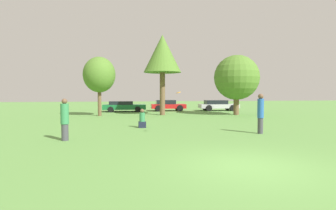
{
  "coord_description": "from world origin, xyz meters",
  "views": [
    {
      "loc": [
        -3.43,
        -6.73,
        2.0
      ],
      "look_at": [
        -1.24,
        5.99,
        1.44
      ],
      "focal_mm": 28.59,
      "sensor_mm": 36.0,
      "label": 1
    }
  ],
  "objects_px": {
    "parked_car_silver": "(218,105)",
    "frisbee": "(178,93)",
    "person_catcher": "(261,113)",
    "parked_car_green": "(124,106)",
    "bystander_sitting": "(142,120)",
    "parked_car_red": "(168,105)",
    "tree_2": "(237,78)",
    "tree_1": "(162,54)",
    "person_thrower": "(65,119)",
    "tree_0": "(99,75)"
  },
  "relations": [
    {
      "from": "person_catcher",
      "to": "frisbee",
      "type": "relative_size",
      "value": 8.86
    },
    {
      "from": "tree_2",
      "to": "parked_car_silver",
      "type": "relative_size",
      "value": 1.22
    },
    {
      "from": "frisbee",
      "to": "tree_2",
      "type": "relative_size",
      "value": 0.04
    },
    {
      "from": "bystander_sitting",
      "to": "parked_car_green",
      "type": "relative_size",
      "value": 0.24
    },
    {
      "from": "tree_2",
      "to": "person_catcher",
      "type": "bearing_deg",
      "value": -108.37
    },
    {
      "from": "bystander_sitting",
      "to": "tree_1",
      "type": "relative_size",
      "value": 0.15
    },
    {
      "from": "person_catcher",
      "to": "parked_car_green",
      "type": "height_order",
      "value": "person_catcher"
    },
    {
      "from": "bystander_sitting",
      "to": "tree_0",
      "type": "height_order",
      "value": "tree_0"
    },
    {
      "from": "bystander_sitting",
      "to": "parked_car_red",
      "type": "relative_size",
      "value": 0.28
    },
    {
      "from": "parked_car_red",
      "to": "parked_car_green",
      "type": "bearing_deg",
      "value": -172.39
    },
    {
      "from": "person_catcher",
      "to": "bystander_sitting",
      "type": "relative_size",
      "value": 1.81
    },
    {
      "from": "parked_car_green",
      "to": "frisbee",
      "type": "bearing_deg",
      "value": -79.54
    },
    {
      "from": "person_catcher",
      "to": "tree_2",
      "type": "height_order",
      "value": "tree_2"
    },
    {
      "from": "person_catcher",
      "to": "parked_car_green",
      "type": "xyz_separation_m",
      "value": [
        -6.6,
        17.29,
        -0.42
      ]
    },
    {
      "from": "tree_0",
      "to": "bystander_sitting",
      "type": "bearing_deg",
      "value": -70.61
    },
    {
      "from": "person_catcher",
      "to": "tree_2",
      "type": "relative_size",
      "value": 0.36
    },
    {
      "from": "frisbee",
      "to": "bystander_sitting",
      "type": "relative_size",
      "value": 0.2
    },
    {
      "from": "frisbee",
      "to": "tree_0",
      "type": "bearing_deg",
      "value": 110.79
    },
    {
      "from": "bystander_sitting",
      "to": "person_thrower",
      "type": "bearing_deg",
      "value": -133.55
    },
    {
      "from": "parked_car_red",
      "to": "person_thrower",
      "type": "bearing_deg",
      "value": -110.1
    },
    {
      "from": "person_thrower",
      "to": "tree_0",
      "type": "xyz_separation_m",
      "value": [
        0.42,
        12.61,
        2.73
      ]
    },
    {
      "from": "frisbee",
      "to": "person_catcher",
      "type": "bearing_deg",
      "value": -1.05
    },
    {
      "from": "tree_0",
      "to": "tree_1",
      "type": "height_order",
      "value": "tree_1"
    },
    {
      "from": "person_thrower",
      "to": "parked_car_red",
      "type": "bearing_deg",
      "value": 64.91
    },
    {
      "from": "tree_1",
      "to": "parked_car_silver",
      "type": "distance_m",
      "value": 10.07
    },
    {
      "from": "tree_0",
      "to": "frisbee",
      "type": "bearing_deg",
      "value": -69.21
    },
    {
      "from": "bystander_sitting",
      "to": "parked_car_red",
      "type": "height_order",
      "value": "parked_car_red"
    },
    {
      "from": "person_thrower",
      "to": "frisbee",
      "type": "height_order",
      "value": "frisbee"
    },
    {
      "from": "tree_2",
      "to": "parked_car_red",
      "type": "height_order",
      "value": "tree_2"
    },
    {
      "from": "person_thrower",
      "to": "parked_car_silver",
      "type": "distance_m",
      "value": 22.05
    },
    {
      "from": "frisbee",
      "to": "tree_2",
      "type": "bearing_deg",
      "value": 54.63
    },
    {
      "from": "frisbee",
      "to": "parked_car_red",
      "type": "bearing_deg",
      "value": 81.99
    },
    {
      "from": "tree_2",
      "to": "person_thrower",
      "type": "bearing_deg",
      "value": -138.08
    },
    {
      "from": "parked_car_green",
      "to": "tree_0",
      "type": "bearing_deg",
      "value": -110.52
    },
    {
      "from": "parked_car_silver",
      "to": "frisbee",
      "type": "bearing_deg",
      "value": -113.51
    },
    {
      "from": "bystander_sitting",
      "to": "tree_1",
      "type": "height_order",
      "value": "tree_1"
    },
    {
      "from": "person_catcher",
      "to": "tree_2",
      "type": "xyz_separation_m",
      "value": [
        3.7,
        11.14,
        2.42
      ]
    },
    {
      "from": "person_catcher",
      "to": "frisbee",
      "type": "height_order",
      "value": "frisbee"
    },
    {
      "from": "parked_car_green",
      "to": "parked_car_red",
      "type": "distance_m",
      "value": 4.96
    },
    {
      "from": "tree_0",
      "to": "parked_car_red",
      "type": "xyz_separation_m",
      "value": [
        7.09,
        5.55,
        -2.97
      ]
    },
    {
      "from": "person_thrower",
      "to": "frisbee",
      "type": "bearing_deg",
      "value": 3.03
    },
    {
      "from": "frisbee",
      "to": "tree_0",
      "type": "height_order",
      "value": "tree_0"
    },
    {
      "from": "bystander_sitting",
      "to": "parked_car_green",
      "type": "height_order",
      "value": "parked_car_green"
    },
    {
      "from": "parked_car_green",
      "to": "parked_car_silver",
      "type": "xyz_separation_m",
      "value": [
        10.73,
        -0.13,
        0.04
      ]
    },
    {
      "from": "person_thrower",
      "to": "tree_0",
      "type": "relative_size",
      "value": 0.34
    },
    {
      "from": "frisbee",
      "to": "tree_2",
      "type": "xyz_separation_m",
      "value": [
        7.86,
        11.07,
        1.42
      ]
    },
    {
      "from": "tree_2",
      "to": "parked_car_green",
      "type": "height_order",
      "value": "tree_2"
    },
    {
      "from": "person_thrower",
      "to": "parked_car_red",
      "type": "height_order",
      "value": "person_thrower"
    },
    {
      "from": "frisbee",
      "to": "tree_2",
      "type": "height_order",
      "value": "tree_2"
    },
    {
      "from": "tree_1",
      "to": "tree_2",
      "type": "bearing_deg",
      "value": -8.49
    }
  ]
}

